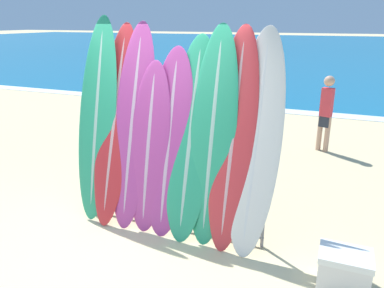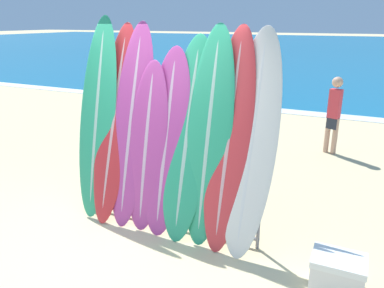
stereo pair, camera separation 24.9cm
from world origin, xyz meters
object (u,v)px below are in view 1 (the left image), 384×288
object	(u,v)px
surfboard_slot_1	(115,124)
person_near_water	(193,89)
surfboard_rack	(168,194)
surfboard_slot_0	(97,120)
surfboard_slot_4	(169,143)
surfboard_slot_7	(233,139)
surfboard_slot_5	(191,139)
surfboard_slot_8	(256,142)
surfboard_slot_6	(212,137)
surfboard_slot_2	(133,126)
surfboard_slot_3	(149,148)
person_mid_beach	(326,111)
cooler_box	(344,269)

from	to	relation	value
surfboard_slot_1	person_near_water	xyz separation A→B (m)	(-0.84, 4.82, -0.38)
surfboard_rack	surfboard_slot_0	world-z (taller)	surfboard_slot_0
surfboard_slot_4	surfboard_slot_7	xyz separation A→B (m)	(0.79, 0.04, 0.13)
surfboard_slot_5	person_near_water	world-z (taller)	surfboard_slot_5
surfboard_slot_5	surfboard_rack	bearing A→B (deg)	-163.71
surfboard_slot_5	surfboard_slot_8	world-z (taller)	surfboard_slot_8
surfboard_slot_6	surfboard_slot_8	size ratio (longest dim) A/B	1.01
surfboard_slot_2	surfboard_slot_8	size ratio (longest dim) A/B	1.02
surfboard_slot_3	surfboard_slot_8	world-z (taller)	surfboard_slot_8
surfboard_slot_0	person_near_water	size ratio (longest dim) A/B	1.61
surfboard_slot_1	person_mid_beach	distance (m)	4.50
surfboard_slot_5	cooler_box	world-z (taller)	surfboard_slot_5
person_near_water	person_mid_beach	world-z (taller)	person_near_water
surfboard_rack	surfboard_slot_7	world-z (taller)	surfboard_slot_7
surfboard_slot_3	cooler_box	world-z (taller)	surfboard_slot_3
person_near_water	surfboard_slot_6	bearing A→B (deg)	-161.53
surfboard_slot_3	surfboard_slot_8	distance (m)	1.32
surfboard_slot_3	person_mid_beach	xyz separation A→B (m)	(1.89, 3.87, -0.22)
cooler_box	surfboard_slot_3	bearing A→B (deg)	170.87
surfboard_rack	surfboard_slot_8	xyz separation A→B (m)	(1.05, 0.11, 0.78)
surfboard_rack	surfboard_slot_4	world-z (taller)	surfboard_slot_4
surfboard_slot_0	cooler_box	distance (m)	3.38
surfboard_slot_4	surfboard_slot_5	distance (m)	0.28
surfboard_slot_1	surfboard_slot_2	world-z (taller)	surfboard_slot_2
person_near_water	cooler_box	distance (m)	6.51
surfboard_rack	person_near_water	distance (m)	5.20
person_mid_beach	cooler_box	bearing A→B (deg)	-64.97
surfboard_slot_1	surfboard_slot_6	world-z (taller)	surfboard_slot_1
surfboard_slot_5	person_near_water	xyz separation A→B (m)	(-1.90, 4.84, -0.32)
surfboard_slot_1	surfboard_slot_7	bearing A→B (deg)	-0.46
surfboard_slot_0	surfboard_slot_8	size ratio (longest dim) A/B	1.05
surfboard_slot_2	surfboard_slot_7	bearing A→B (deg)	0.13
surfboard_slot_5	surfboard_slot_2	bearing A→B (deg)	179.29
surfboard_slot_8	person_near_water	size ratio (longest dim) A/B	1.54
surfboard_slot_1	surfboard_slot_7	xyz separation A→B (m)	(1.58, -0.01, -0.01)
surfboard_slot_0	surfboard_slot_5	bearing A→B (deg)	-0.26
person_mid_beach	surfboard_slot_8	bearing A→B (deg)	-80.07
surfboard_slot_2	surfboard_slot_4	bearing A→B (deg)	-4.20
surfboard_slot_6	surfboard_slot_7	size ratio (longest dim) A/B	1.00
surfboard_slot_1	surfboard_slot_7	distance (m)	1.58
surfboard_slot_8	person_near_water	bearing A→B (deg)	119.13
surfboard_rack	surfboard_slot_6	xyz separation A→B (m)	(0.55, 0.07, 0.80)
surfboard_slot_2	surfboard_slot_4	size ratio (longest dim) A/B	1.13
surfboard_slot_7	surfboard_slot_5	bearing A→B (deg)	-178.57
surfboard_slot_0	surfboard_slot_3	xyz separation A→B (m)	(0.80, -0.08, -0.26)
surfboard_slot_1	surfboard_slot_6	bearing A→B (deg)	-1.55
surfboard_slot_0	surfboard_slot_7	xyz separation A→B (m)	(1.84, 0.01, -0.05)
surfboard_slot_5	person_mid_beach	distance (m)	4.05
surfboard_slot_1	surfboard_slot_8	xyz separation A→B (m)	(1.84, 0.00, -0.02)
surfboard_slot_1	cooler_box	world-z (taller)	surfboard_slot_1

